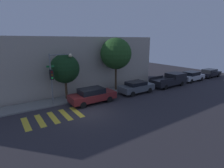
{
  "coord_description": "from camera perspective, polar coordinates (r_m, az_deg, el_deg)",
  "views": [
    {
      "loc": [
        -6.15,
        -12.71,
        6.11
      ],
      "look_at": [
        3.85,
        2.1,
        1.6
      ],
      "focal_mm": 28.0,
      "sensor_mm": 36.0,
      "label": 1
    }
  ],
  "objects": [
    {
      "name": "sedan_tail_of_row",
      "position": [
        33.76,
        29.22,
        3.18
      ],
      "size": [
        4.55,
        1.78,
        1.36
      ],
      "color": "black",
      "rests_on": "ground"
    },
    {
      "name": "traffic_light_pole",
      "position": [
        16.96,
        -17.76,
        4.06
      ],
      "size": [
        2.48,
        0.56,
        4.94
      ],
      "color": "slate",
      "rests_on": "ground"
    },
    {
      "name": "tree_midblock",
      "position": [
        20.99,
        1.3,
        9.85
      ],
      "size": [
        3.7,
        3.7,
        6.39
      ],
      "color": "#42301E",
      "rests_on": "ground"
    },
    {
      "name": "building_row",
      "position": [
        22.54,
        -18.02,
        6.17
      ],
      "size": [
        26.0,
        6.0,
        6.49
      ],
      "primitive_type": "cube",
      "color": "#A89E8E",
      "rests_on": "ground"
    },
    {
      "name": "pickup_truck",
      "position": [
        25.09,
        18.42,
        1.33
      ],
      "size": [
        5.36,
        2.12,
        1.67
      ],
      "color": "black",
      "rests_on": "ground"
    },
    {
      "name": "tree_near_corner",
      "position": [
        18.26,
        -15.16,
        4.84
      ],
      "size": [
        2.95,
        2.95,
        4.79
      ],
      "color": "#42301E",
      "rests_on": "ground"
    },
    {
      "name": "sedan_middle",
      "position": [
        20.73,
        7.99,
        -0.95
      ],
      "size": [
        4.28,
        1.84,
        1.41
      ],
      "color": "#4C5156",
      "rests_on": "ground"
    },
    {
      "name": "sidewalk",
      "position": [
        19.06,
        -13.45,
        -4.71
      ],
      "size": [
        26.0,
        2.19,
        0.14
      ],
      "primitive_type": "cube",
      "color": "slate",
      "rests_on": "ground"
    },
    {
      "name": "sedan_near_corner",
      "position": [
        17.5,
        -6.43,
        -3.66
      ],
      "size": [
        4.64,
        1.88,
        1.5
      ],
      "color": "maroon",
      "rests_on": "ground"
    },
    {
      "name": "ground_plane",
      "position": [
        15.39,
        -7.63,
        -9.37
      ],
      "size": [
        60.0,
        60.0,
        0.0
      ],
      "primitive_type": "plane",
      "color": "#2D2B30"
    },
    {
      "name": "crosswalk",
      "position": [
        15.2,
        -18.63,
        -10.32
      ],
      "size": [
        4.5,
        2.6,
        0.0
      ],
      "color": "gold",
      "rests_on": "ground"
    },
    {
      "name": "sedan_far_end",
      "position": [
        29.26,
        24.56,
        2.35
      ],
      "size": [
        4.33,
        1.85,
        1.47
      ],
      "color": "#B7BABF",
      "rests_on": "ground"
    }
  ]
}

